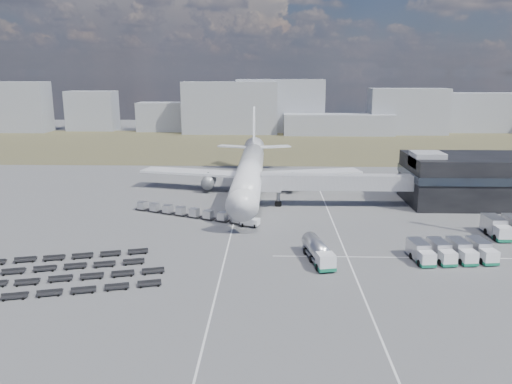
{
  "coord_description": "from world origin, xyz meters",
  "views": [
    {
      "loc": [
        4.59,
        -77.64,
        26.41
      ],
      "look_at": [
        1.81,
        16.05,
        4.0
      ],
      "focal_mm": 35.0,
      "sensor_mm": 36.0,
      "label": 1
    }
  ],
  "objects": [
    {
      "name": "pushback_tug",
      "position": [
        1.06,
        6.64,
        0.73
      ],
      "size": [
        3.61,
        2.72,
        1.45
      ],
      "primitive_type": "cube",
      "rotation": [
        0.0,
        0.0,
        -0.32
      ],
      "color": "white",
      "rests_on": "ground"
    },
    {
      "name": "ground",
      "position": [
        0.0,
        0.0,
        0.0
      ],
      "size": [
        420.0,
        420.0,
        0.0
      ],
      "primitive_type": "plane",
      "color": "#565659",
      "rests_on": "ground"
    },
    {
      "name": "grass_strip",
      "position": [
        0.0,
        110.0,
        0.01
      ],
      "size": [
        420.0,
        90.0,
        0.01
      ],
      "primitive_type": "cube",
      "color": "brown",
      "rests_on": "ground"
    },
    {
      "name": "jet_bridge",
      "position": [
        15.9,
        20.42,
        5.05
      ],
      "size": [
        30.3,
        3.8,
        7.05
      ],
      "color": "#939399",
      "rests_on": "ground"
    },
    {
      "name": "skyline",
      "position": [
        -7.82,
        150.32,
        9.76
      ],
      "size": [
        297.56,
        27.28,
        23.66
      ],
      "color": "gray",
      "rests_on": "ground"
    },
    {
      "name": "baggage_dollies",
      "position": [
        -25.71,
        -16.71,
        0.36
      ],
      "size": [
        32.28,
        20.99,
        0.71
      ],
      "rotation": [
        0.0,
        0.0,
        0.25
      ],
      "color": "black",
      "rests_on": "ground"
    },
    {
      "name": "lane_markings",
      "position": [
        9.77,
        3.0,
        0.01
      ],
      "size": [
        47.12,
        110.0,
        0.01
      ],
      "color": "silver",
      "rests_on": "ground"
    },
    {
      "name": "fuel_tanker",
      "position": [
        11.51,
        -9.99,
        1.54
      ],
      "size": [
        4.23,
        9.81,
        3.08
      ],
      "rotation": [
        0.0,
        0.0,
        0.2
      ],
      "color": "white",
      "rests_on": "ground"
    },
    {
      "name": "service_trucks_near",
      "position": [
        30.78,
        -8.86,
        1.36
      ],
      "size": [
        11.87,
        7.42,
        2.5
      ],
      "rotation": [
        0.0,
        0.0,
        0.11
      ],
      "color": "white",
      "rests_on": "ground"
    },
    {
      "name": "airliner",
      "position": [
        0.0,
        32.38,
        5.29
      ],
      "size": [
        51.59,
        64.53,
        17.62
      ],
      "color": "white",
      "rests_on": "ground"
    },
    {
      "name": "terminal",
      "position": [
        47.77,
        23.96,
        5.25
      ],
      "size": [
        30.4,
        16.4,
        11.0
      ],
      "color": "black",
      "rests_on": "ground"
    },
    {
      "name": "uld_row",
      "position": [
        -10.99,
        12.3,
        0.95
      ],
      "size": [
        22.1,
        10.77,
        1.59
      ],
      "rotation": [
        0.0,
        0.0,
        -0.41
      ],
      "color": "black",
      "rests_on": "ground"
    },
    {
      "name": "catering_truck",
      "position": [
        0.56,
        27.99,
        1.3
      ],
      "size": [
        3.25,
        5.86,
        2.54
      ],
      "rotation": [
        0.0,
        0.0,
        -0.19
      ],
      "color": "white",
      "rests_on": "ground"
    }
  ]
}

